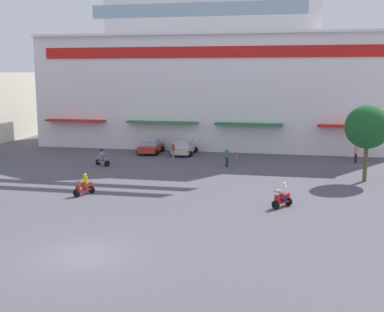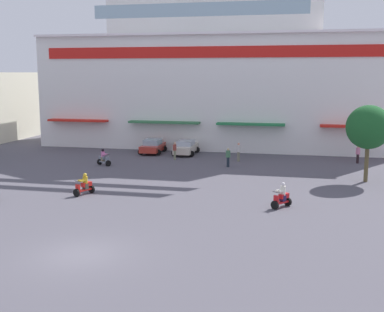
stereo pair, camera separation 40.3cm
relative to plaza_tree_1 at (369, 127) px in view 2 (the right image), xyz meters
name	(u,v)px [view 2 (the right image)]	position (x,y,z in m)	size (l,w,h in m)	color
ground_plane	(162,189)	(-14.22, -5.62, -4.08)	(128.00, 128.00, 0.00)	#514E57
colonial_building	(218,66)	(-14.22, 17.59, 4.72)	(37.50, 17.18, 20.39)	white
plaza_tree_1	(369,127)	(0.00, 0.00, 0.00)	(3.25, 3.16, 5.72)	brown
parked_car_0	(153,146)	(-19.43, 9.30, -3.35)	(2.45, 3.97, 1.44)	#B33226
parked_car_1	(186,147)	(-15.97, 9.29, -3.35)	(2.28, 4.26, 1.41)	beige
scooter_rider_0	(104,159)	(-21.66, 1.96, -3.47)	(1.43, 1.12, 1.47)	black
scooter_rider_2	(282,197)	(-5.82, -8.68, -3.44)	(1.23, 1.40, 1.55)	black
scooter_rider_3	(84,186)	(-18.81, -8.28, -3.48)	(1.06, 1.54, 1.45)	black
pedestrian_0	(175,150)	(-16.30, 6.11, -3.12)	(0.46, 0.46, 1.66)	#717657
pedestrian_1	(358,153)	(0.22, 7.89, -3.17)	(0.53, 0.53, 1.61)	black
pedestrian_2	(228,156)	(-10.90, 3.63, -3.16)	(0.54, 0.54, 1.64)	#1C252F
pedestrian_3	(239,151)	(-10.38, 6.59, -3.11)	(0.47, 0.47, 1.72)	#72715B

